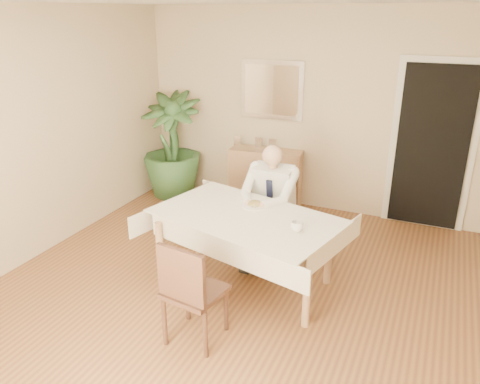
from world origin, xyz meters
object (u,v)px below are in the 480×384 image
at_px(dining_table, 246,224).
at_px(sideboard, 266,177).
at_px(chair_far, 277,210).
at_px(seated_man, 268,199).
at_px(coffee_mug, 297,226).
at_px(potted_palm, 172,145).
at_px(chair_near, 189,289).

height_order(dining_table, sideboard, sideboard).
distance_m(chair_far, sideboard, 1.30).
bearing_deg(sideboard, seated_man, -74.14).
distance_m(chair_far, coffee_mug, 1.17).
bearing_deg(coffee_mug, sideboard, 117.15).
bearing_deg(potted_palm, chair_near, -56.24).
xyz_separation_m(dining_table, seated_man, (-0.00, 0.59, 0.02)).
bearing_deg(chair_near, seated_man, 95.50).
bearing_deg(chair_near, potted_palm, 131.59).
bearing_deg(seated_man, chair_far, 90.00).
xyz_separation_m(chair_far, seated_man, (0.00, -0.28, 0.23)).
height_order(coffee_mug, potted_palm, potted_palm).
bearing_deg(potted_palm, coffee_mug, -38.33).
distance_m(dining_table, sideboard, 2.13).
xyz_separation_m(dining_table, chair_far, (-0.00, 0.87, -0.21)).
bearing_deg(dining_table, chair_far, 103.93).
distance_m(dining_table, seated_man, 0.59).
bearing_deg(dining_table, seated_man, 103.93).
relative_size(dining_table, seated_man, 1.57).
distance_m(dining_table, coffee_mug, 0.56).
xyz_separation_m(chair_near, potted_palm, (-1.85, 2.77, 0.23)).
bearing_deg(coffee_mug, seated_man, 126.71).
relative_size(chair_far, coffee_mug, 7.49).
height_order(dining_table, seated_man, seated_man).
bearing_deg(chair_near, sideboard, 107.51).
height_order(dining_table, coffee_mug, coffee_mug).
bearing_deg(potted_palm, dining_table, -43.46).
distance_m(seated_man, potted_palm, 2.27).
distance_m(dining_table, chair_near, 0.97).
xyz_separation_m(seated_man, coffee_mug, (0.53, -0.71, 0.11)).
xyz_separation_m(chair_far, coffee_mug, (0.53, -0.99, 0.33)).
distance_m(chair_far, potted_palm, 2.15).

